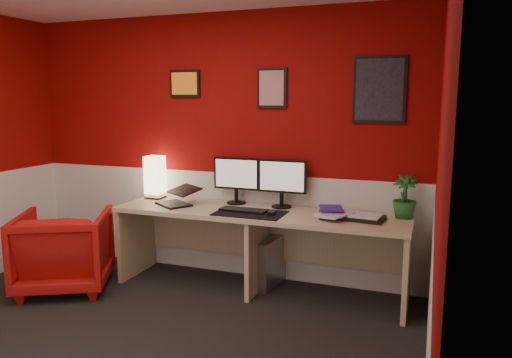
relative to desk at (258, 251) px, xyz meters
name	(u,v)px	position (x,y,z in m)	size (l,w,h in m)	color
ground	(111,355)	(-0.55, -1.41, -0.36)	(4.00, 3.50, 0.01)	black
wall_back	(217,147)	(-0.55, 0.34, 0.89)	(4.00, 0.01, 2.50)	#8A0805
wall_right	(438,192)	(1.45, -1.41, 0.89)	(0.01, 3.50, 2.50)	#8A0805
wainscot_back	(218,222)	(-0.55, 0.34, 0.14)	(4.00, 0.01, 1.00)	silver
wainscot_right	(428,334)	(1.45, -1.41, 0.14)	(0.01, 3.50, 1.00)	silver
desk	(258,251)	(0.00, 0.00, 0.00)	(2.60, 0.65, 0.73)	tan
shoji_lamp	(155,178)	(-1.15, 0.19, 0.56)	(0.16, 0.16, 0.40)	#FFE5B2
laptop	(173,193)	(-0.82, -0.04, 0.47)	(0.33, 0.23, 0.22)	black
monitor_left	(236,173)	(-0.30, 0.23, 0.66)	(0.45, 0.06, 0.58)	black
monitor_right	(282,176)	(0.15, 0.21, 0.66)	(0.45, 0.06, 0.58)	black
desk_mat	(250,213)	(-0.04, -0.11, 0.37)	(0.60, 0.38, 0.01)	black
keyboard	(243,210)	(-0.12, -0.06, 0.38)	(0.42, 0.14, 0.02)	black
mouse	(272,213)	(0.15, -0.10, 0.39)	(0.06, 0.10, 0.03)	black
book_bottom	(319,214)	(0.54, 0.01, 0.38)	(0.22, 0.29, 0.03)	#3A219B
book_middle	(324,212)	(0.59, -0.01, 0.40)	(0.22, 0.29, 0.02)	silver
book_top	(320,209)	(0.55, 0.01, 0.43)	(0.19, 0.25, 0.02)	#3A219B
zen_tray	(362,218)	(0.90, 0.01, 0.38)	(0.35, 0.25, 0.03)	black
potted_plant	(405,197)	(1.21, 0.19, 0.54)	(0.20, 0.20, 0.36)	#19591E
pc_tower	(267,261)	(0.03, 0.15, -0.14)	(0.20, 0.45, 0.45)	#99999E
armchair	(64,250)	(-1.66, -0.55, -0.01)	(0.76, 0.78, 0.71)	red
art_left	(185,84)	(-0.88, 0.33, 1.49)	(0.32, 0.02, 0.26)	orange
art_center	(272,88)	(0.01, 0.33, 1.44)	(0.28, 0.02, 0.36)	red
art_right	(379,90)	(0.96, 0.33, 1.42)	(0.44, 0.02, 0.56)	black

